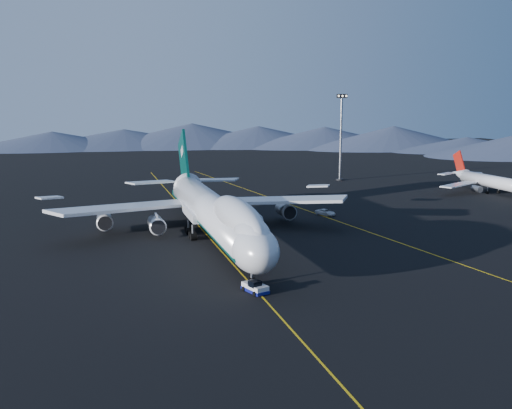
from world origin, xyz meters
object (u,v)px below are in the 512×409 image
object	(u,v)px
pushback_tug	(255,288)
service_van	(325,212)
floodlight_mast	(341,137)
boeing_747	(212,211)
second_jet	(495,182)

from	to	relation	value
pushback_tug	service_van	distance (m)	55.96
service_van	floodlight_mast	distance (m)	61.98
boeing_747	pushback_tug	world-z (taller)	boeing_747
floodlight_mast	service_van	bearing A→B (deg)	-117.53
pushback_tug	floodlight_mast	xyz separation A→B (m)	(58.32, 100.63, 13.69)
second_jet	floodlight_mast	bearing A→B (deg)	148.46
second_jet	pushback_tug	bearing A→B (deg)	-124.31
boeing_747	pushback_tug	distance (m)	30.00
boeing_747	second_jet	bearing A→B (deg)	20.48
pushback_tug	floodlight_mast	bearing A→B (deg)	41.03
boeing_747	service_van	size ratio (longest dim) A/B	14.66
second_jet	service_van	bearing A→B (deg)	-144.69
pushback_tug	second_jet	world-z (taller)	second_jet
boeing_747	second_jet	xyz separation A→B (m)	(87.87, 32.83, -2.49)
boeing_747	pushback_tug	bearing A→B (deg)	-90.70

